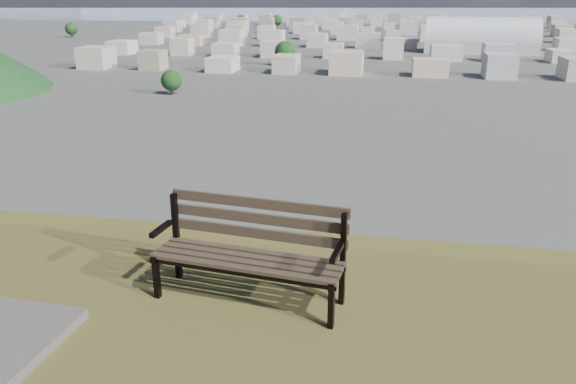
# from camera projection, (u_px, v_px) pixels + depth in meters

# --- Properties ---
(park_bench) EXTENTS (1.68, 0.74, 0.85)m
(park_bench) POSITION_uv_depth(u_px,v_px,m) (251.00, 246.00, 4.79)
(park_bench) COLOR #413225
(park_bench) RESTS_ON hilltop_mesa
(arena) EXTENTS (52.71, 25.98, 21.53)m
(arena) POSITION_uv_depth(u_px,v_px,m) (480.00, 42.00, 266.44)
(arena) COLOR beige
(arena) RESTS_ON ground
(city_blocks) EXTENTS (395.00, 361.00, 7.00)m
(city_blocks) POSITION_uv_depth(u_px,v_px,m) (390.00, 30.00, 375.13)
(city_blocks) COLOR #BDB4A6
(city_blocks) RESTS_ON ground
(city_trees) EXTENTS (406.52, 387.20, 9.98)m
(city_trees) POSITION_uv_depth(u_px,v_px,m) (341.00, 35.00, 309.01)
(city_trees) COLOR #37231B
(city_trees) RESTS_ON ground
(bay_water) EXTENTS (2400.00, 700.00, 0.12)m
(bay_water) POSITION_uv_depth(u_px,v_px,m) (391.00, 11.00, 845.16)
(bay_water) COLOR #91A5B9
(bay_water) RESTS_ON ground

